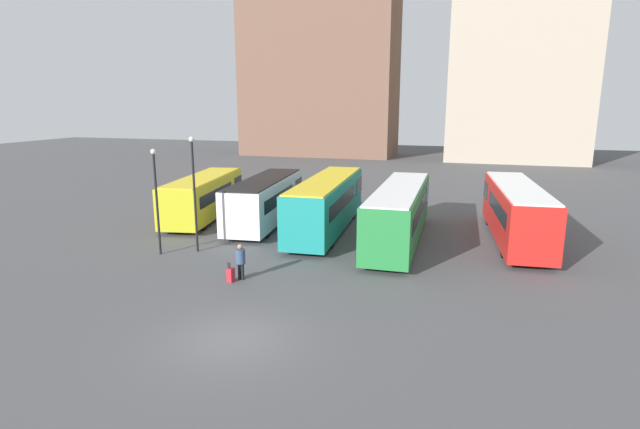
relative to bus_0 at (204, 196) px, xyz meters
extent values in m
plane|color=#4C4C4F|center=(10.00, -15.85, -1.58)|extent=(160.00, 160.00, 0.00)
cube|color=brown|center=(-4.98, 43.74, 19.41)|extent=(22.39, 10.41, 41.96)
cube|color=tan|center=(22.69, 43.74, 14.47)|extent=(17.80, 11.12, 32.09)
cube|color=gold|center=(0.01, -0.08, -0.03)|extent=(4.12, 10.16, 2.53)
cube|color=black|center=(-0.67, 3.91, 0.29)|extent=(2.80, 2.22, 0.96)
cube|color=black|center=(0.16, -0.96, 0.29)|extent=(3.55, 6.66, 0.76)
cube|color=yellow|center=(0.01, -0.08, 1.28)|extent=(3.89, 9.94, 0.08)
cylinder|color=black|center=(-0.50, 2.94, -1.05)|extent=(2.53, 1.43, 1.04)
cylinder|color=black|center=(0.53, -3.10, -1.05)|extent=(2.53, 1.43, 1.04)
cube|color=silver|center=(4.66, -0.35, 0.03)|extent=(3.51, 10.35, 2.63)
cube|color=black|center=(4.24, 3.79, 0.36)|extent=(2.71, 2.11, 1.00)
cube|color=black|center=(4.75, -1.26, 0.36)|extent=(3.17, 6.72, 0.79)
cube|color=black|center=(4.66, -0.35, 1.39)|extent=(3.29, 10.12, 0.08)
cylinder|color=black|center=(4.34, 2.78, -1.04)|extent=(2.49, 1.31, 1.07)
cylinder|color=black|center=(4.98, -3.48, -1.04)|extent=(2.49, 1.31, 1.07)
cube|color=#19847F|center=(8.99, -0.85, 0.16)|extent=(3.17, 12.10, 2.88)
cube|color=black|center=(8.69, 4.05, 0.52)|extent=(2.62, 2.34, 1.09)
cube|color=black|center=(9.05, -1.92, 0.52)|extent=(2.94, 7.80, 0.86)
cube|color=yellow|center=(8.99, -0.85, 1.64)|extent=(2.96, 11.85, 0.08)
cylinder|color=black|center=(8.76, 2.86, -1.04)|extent=(2.42, 1.21, 1.07)
cylinder|color=black|center=(9.21, -4.55, -1.04)|extent=(2.42, 1.21, 1.07)
cube|color=#237A38|center=(13.62, -2.06, 0.12)|extent=(2.65, 12.16, 2.83)
cube|color=black|center=(13.52, 2.91, 0.47)|extent=(2.50, 2.27, 1.08)
cube|color=black|center=(13.64, -3.15, 0.47)|extent=(2.59, 7.80, 0.85)
cube|color=white|center=(13.62, -2.06, 1.57)|extent=(2.45, 11.91, 0.08)
cylinder|color=black|center=(13.55, 1.69, -1.07)|extent=(2.34, 1.05, 1.01)
cylinder|color=black|center=(13.69, -5.81, -1.07)|extent=(2.34, 1.05, 1.01)
cube|color=red|center=(19.99, 0.12, 0.15)|extent=(3.34, 11.69, 2.84)
cube|color=black|center=(19.60, 4.84, 0.50)|extent=(2.61, 2.31, 1.08)
cube|color=black|center=(20.07, -0.91, 0.50)|extent=(3.03, 7.56, 0.85)
cube|color=white|center=(19.99, 0.12, 1.61)|extent=(3.13, 11.45, 0.08)
cylinder|color=black|center=(19.70, 3.69, -1.03)|extent=(2.39, 1.28, 1.09)
cylinder|color=black|center=(20.28, -3.44, -1.03)|extent=(2.39, 1.28, 1.09)
cylinder|color=black|center=(7.65, -10.39, -1.20)|extent=(0.17, 0.17, 0.75)
cylinder|color=black|center=(7.82, -10.41, -1.20)|extent=(0.17, 0.17, 0.75)
cylinder|color=#334766|center=(7.73, -10.40, -0.49)|extent=(0.48, 0.48, 0.66)
sphere|color=#9E7051|center=(7.73, -10.40, -0.04)|extent=(0.25, 0.25, 0.25)
cube|color=#B7232D|center=(7.43, -10.82, -1.26)|extent=(0.30, 0.34, 0.64)
cube|color=black|center=(7.41, -10.92, -0.79)|extent=(0.14, 0.04, 0.29)
cylinder|color=black|center=(3.58, -7.10, 1.36)|extent=(0.12, 0.12, 5.88)
sphere|color=beige|center=(3.58, -7.10, 4.39)|extent=(0.28, 0.28, 0.28)
cylinder|color=black|center=(1.98, -8.13, 1.07)|extent=(0.12, 0.12, 5.30)
sphere|color=beige|center=(1.98, -8.13, 3.81)|extent=(0.28, 0.28, 0.28)
camera|label=1|loc=(17.34, -29.77, 6.24)|focal=28.00mm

